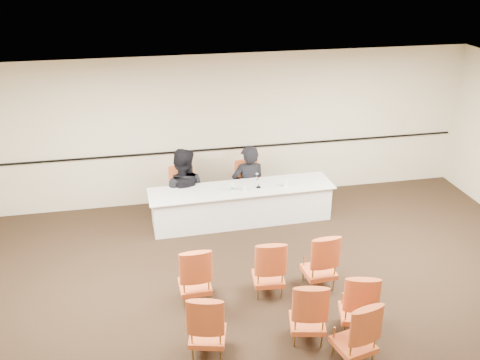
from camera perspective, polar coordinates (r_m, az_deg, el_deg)
name	(u,v)px	position (r m, az deg, el deg)	size (l,w,h in m)	color
floor	(278,315)	(8.00, 4.12, -14.12)	(10.00, 10.00, 0.00)	black
ceiling	(286,116)	(6.57, 4.90, 6.85)	(10.00, 10.00, 0.00)	white
wall_back	(228,129)	(10.74, -1.31, 5.48)	(10.00, 0.04, 3.00)	beige
wall_rail	(228,148)	(10.84, -1.25, 3.41)	(9.80, 0.04, 0.03)	black
panel_table	(242,204)	(10.19, 0.18, -2.63)	(3.49, 0.81, 0.70)	silver
panelist_main	(248,189)	(10.69, 0.91, -1.00)	(0.68, 0.45, 1.87)	black
panelist_main_chair	(248,186)	(10.66, 0.91, -0.62)	(0.50, 0.50, 0.95)	#BA5021
panelist_second	(183,196)	(10.47, -6.10, -1.66)	(0.95, 0.74, 1.95)	black
panelist_second_chair	(183,192)	(10.44, -6.12, -1.31)	(0.50, 0.50, 0.95)	#BA5021
papers	(262,188)	(10.02, 2.37, -0.89)	(0.30, 0.22, 0.00)	white
microphone	(258,182)	(10.00, 1.99, -0.17)	(0.09, 0.18, 0.25)	black
water_bottle	(232,186)	(9.88, -0.81, -0.61)	(0.06, 0.06, 0.21)	teal
drinking_glass	(245,188)	(9.91, 0.52, -0.86)	(0.06, 0.06, 0.10)	white
coffee_cup	(286,184)	(10.09, 4.88, -0.38)	(0.09, 0.09, 0.14)	white
aud_chair_front_left	(194,273)	(8.01, -4.89, -9.88)	(0.50, 0.50, 0.95)	#BA5021
aud_chair_front_mid	(268,266)	(8.15, 3.06, -9.12)	(0.50, 0.50, 0.95)	#BA5021
aud_chair_front_right	(320,259)	(8.39, 8.48, -8.34)	(0.50, 0.50, 0.95)	#BA5021
aud_chair_back_left	(207,322)	(7.11, -3.51, -14.88)	(0.50, 0.50, 0.95)	#BA5021
aud_chair_back_mid	(308,309)	(7.35, 7.26, -13.51)	(0.50, 0.50, 0.95)	#BA5021
aud_chair_back_right	(358,300)	(7.63, 12.48, -12.39)	(0.50, 0.50, 0.95)	#BA5021
aud_chair_extra	(355,330)	(7.12, 12.15, -15.39)	(0.50, 0.50, 0.95)	#BA5021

